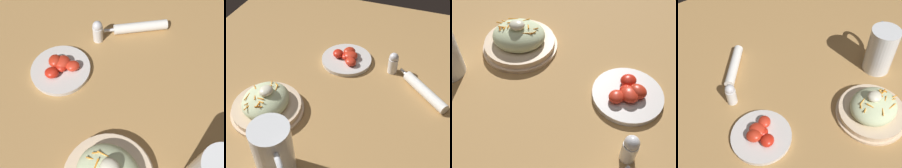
# 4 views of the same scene
# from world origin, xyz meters

# --- Properties ---
(ground_plane) EXTENTS (1.43, 1.43, 0.00)m
(ground_plane) POSITION_xyz_m (0.00, 0.00, 0.00)
(ground_plane) COLOR #B2844C
(salad_plate) EXTENTS (0.22, 0.22, 0.10)m
(salad_plate) POSITION_xyz_m (0.08, -0.26, 0.03)
(salad_plate) COLOR beige
(salad_plate) RESTS_ON ground_plane
(tomato_plate) EXTENTS (0.18, 0.18, 0.04)m
(tomato_plate) POSITION_xyz_m (-0.24, -0.11, 0.01)
(tomato_plate) COLOR silver
(tomato_plate) RESTS_ON ground_plane
(salt_shaker) EXTENTS (0.03, 0.03, 0.08)m
(salt_shaker) POSITION_xyz_m (-0.24, 0.06, 0.04)
(salt_shaker) COLOR white
(salt_shaker) RESTS_ON ground_plane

